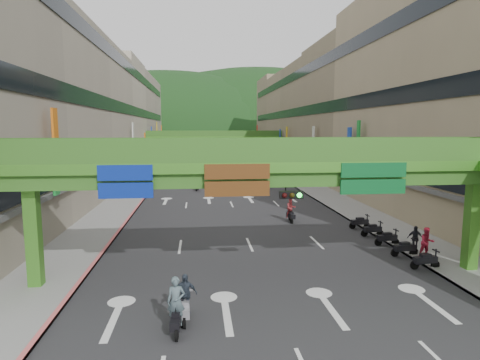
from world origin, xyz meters
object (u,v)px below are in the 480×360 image
scooter_rider_mid (291,210)px  overpass_near (287,178)px  scooter_rider_near (176,307)px  car_silver (202,164)px  pedestrian_red (427,245)px  car_yellow (234,177)px

scooter_rider_mid → overpass_near: bearing=-104.3°
overpass_near → scooter_rider_near: overpass_near is taller
car_silver → pedestrian_red: size_ratio=2.43×
scooter_rider_mid → car_yellow: 24.99m
scooter_rider_near → car_silver: 62.53m
scooter_rider_mid → car_yellow: scooter_rider_mid is taller
scooter_rider_mid → car_yellow: (-2.39, 24.87, -0.27)m
scooter_rider_near → overpass_near: bearing=40.8°
scooter_rider_near → car_silver: scooter_rider_near is taller
scooter_rider_near → car_silver: bearing=88.5°
car_silver → scooter_rider_near: bearing=-83.0°
scooter_rider_near → scooter_rider_mid: scooter_rider_near is taller
car_silver → car_yellow: 21.12m
overpass_near → scooter_rider_mid: (3.20, 12.57, -4.17)m
scooter_rider_mid → pedestrian_red: bearing=-60.3°
scooter_rider_near → car_yellow: 42.24m
scooter_rider_mid → car_silver: scooter_rider_mid is taller
scooter_rider_mid → car_silver: size_ratio=0.47×
car_yellow → pedestrian_red: pedestrian_red is taller
scooter_rider_mid → car_yellow: size_ratio=0.45×
pedestrian_red → car_silver: bearing=106.7°
car_yellow → overpass_near: bearing=-97.6°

